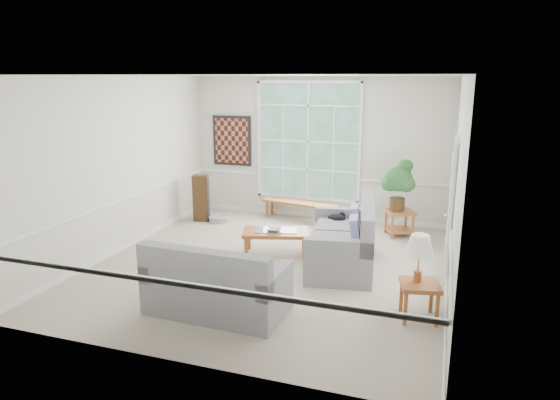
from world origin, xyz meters
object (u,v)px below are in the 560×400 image
(loveseat_front, at_px, (217,277))
(coffee_table, at_px, (276,242))
(loveseat_right, at_px, (341,235))
(end_table, at_px, (399,223))
(side_table, at_px, (419,301))

(loveseat_front, height_order, coffee_table, loveseat_front)
(loveseat_right, bearing_deg, end_table, 59.66)
(loveseat_front, bearing_deg, loveseat_right, 62.74)
(loveseat_right, height_order, coffee_table, loveseat_right)
(coffee_table, bearing_deg, end_table, 25.68)
(loveseat_right, distance_m, coffee_table, 1.23)
(loveseat_right, xyz_separation_m, end_table, (0.74, 1.91, -0.27))
(loveseat_front, distance_m, end_table, 4.46)
(loveseat_front, relative_size, side_table, 3.66)
(loveseat_front, xyz_separation_m, end_table, (1.92, 4.02, -0.23))
(end_table, bearing_deg, side_table, -80.54)
(loveseat_right, relative_size, end_table, 3.87)
(loveseat_right, distance_m, loveseat_front, 2.42)
(coffee_table, xyz_separation_m, side_table, (2.49, -1.68, 0.03))
(loveseat_front, relative_size, end_table, 3.54)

